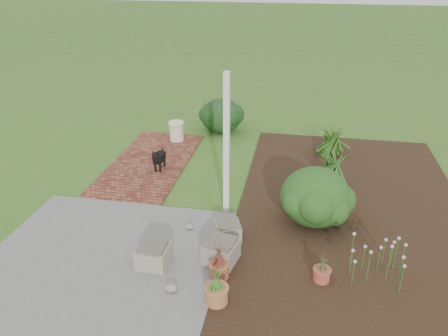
% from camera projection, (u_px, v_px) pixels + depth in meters
% --- Properties ---
extents(ground, '(80.00, 80.00, 0.00)m').
position_uv_depth(ground, '(209.00, 212.00, 7.74)').
color(ground, '#386720').
rests_on(ground, ground).
extents(concrete_patio, '(3.50, 3.50, 0.04)m').
position_uv_depth(concrete_patio, '(100.00, 265.00, 6.39)').
color(concrete_patio, slate).
rests_on(concrete_patio, ground).
extents(brick_path, '(1.60, 3.50, 0.04)m').
position_uv_depth(brick_path, '(150.00, 163.00, 9.56)').
color(brick_path, maroon).
rests_on(brick_path, ground).
extents(garden_bed, '(4.00, 7.00, 0.03)m').
position_uv_depth(garden_bed, '(352.00, 210.00, 7.77)').
color(garden_bed, black).
rests_on(garden_bed, ground).
extents(veranda_post, '(0.10, 0.10, 2.50)m').
position_uv_depth(veranda_post, '(227.00, 146.00, 7.24)').
color(veranda_post, white).
rests_on(veranda_post, ground).
extents(stone_trough_near, '(0.45, 0.45, 0.29)m').
position_uv_depth(stone_trough_near, '(154.00, 256.00, 6.31)').
color(stone_trough_near, gray).
rests_on(stone_trough_near, concrete_patio).
extents(stone_trough_mid, '(0.54, 0.54, 0.30)m').
position_uv_depth(stone_trough_mid, '(221.00, 252.00, 6.38)').
color(stone_trough_mid, gray).
rests_on(stone_trough_mid, concrete_patio).
extents(stone_trough_far, '(0.49, 0.49, 0.26)m').
position_uv_depth(stone_trough_far, '(228.00, 231.00, 6.91)').
color(stone_trough_far, gray).
rests_on(stone_trough_far, concrete_patio).
extents(black_dog, '(0.17, 0.54, 0.46)m').
position_uv_depth(black_dog, '(159.00, 158.00, 9.08)').
color(black_dog, black).
rests_on(black_dog, brick_path).
extents(cream_ceramic_urn, '(0.38, 0.38, 0.45)m').
position_uv_depth(cream_ceramic_urn, '(176.00, 131.00, 10.60)').
color(cream_ceramic_urn, beige).
rests_on(cream_ceramic_urn, brick_path).
extents(evergreen_shrub, '(1.34, 1.34, 0.99)m').
position_uv_depth(evergreen_shrub, '(316.00, 195.00, 7.23)').
color(evergreen_shrub, '#0B3A12').
rests_on(evergreen_shrub, garden_bed).
extents(agapanthus_clump_back, '(0.95, 0.95, 0.85)m').
position_uv_depth(agapanthus_clump_back, '(333.00, 163.00, 8.50)').
color(agapanthus_clump_back, '#134112').
rests_on(agapanthus_clump_back, garden_bed).
extents(agapanthus_clump_front, '(1.10, 1.10, 0.83)m').
position_uv_depth(agapanthus_clump_front, '(332.00, 137.00, 9.76)').
color(agapanthus_clump_front, '#0C390C').
rests_on(agapanthus_clump_front, garden_bed).
extents(pink_flower_patch, '(1.08, 1.08, 0.57)m').
position_uv_depth(pink_flower_patch, '(379.00, 263.00, 5.95)').
color(pink_flower_patch, '#113D0F').
rests_on(pink_flower_patch, garden_bed).
extents(terracotta_pot_bronze, '(0.33, 0.33, 0.22)m').
position_uv_depth(terracotta_pot_bronze, '(219.00, 270.00, 6.10)').
color(terracotta_pot_bronze, '#965132').
rests_on(terracotta_pot_bronze, garden_bed).
extents(terracotta_pot_small_left, '(0.30, 0.30, 0.19)m').
position_uv_depth(terracotta_pot_small_left, '(322.00, 275.00, 6.03)').
color(terracotta_pot_small_left, '#B1473C').
rests_on(terracotta_pot_small_left, garden_bed).
extents(terracotta_pot_small_right, '(0.38, 0.38, 0.24)m').
position_uv_depth(terracotta_pot_small_right, '(217.00, 295.00, 5.63)').
color(terracotta_pot_small_right, '#B26C3C').
rests_on(terracotta_pot_small_right, garden_bed).
extents(purple_flowering_bush, '(1.17, 1.17, 0.88)m').
position_uv_depth(purple_flowering_bush, '(221.00, 115.00, 11.16)').
color(purple_flowering_bush, black).
rests_on(purple_flowering_bush, ground).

